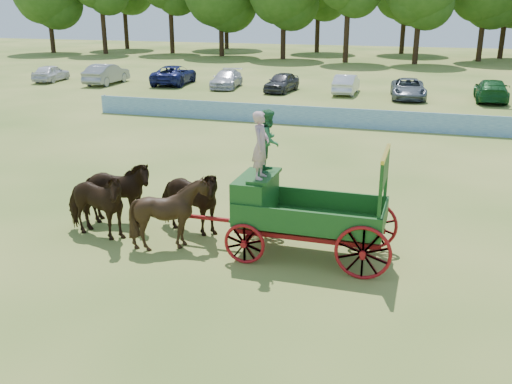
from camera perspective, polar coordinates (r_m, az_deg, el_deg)
name	(u,v)px	position (r m, az deg, el deg)	size (l,w,h in m)	color
ground	(204,265)	(14.86, -5.24, -7.24)	(160.00, 160.00, 0.00)	#ABA14D
horse_lead_left	(94,205)	(16.72, -15.87, -1.22)	(1.07, 2.35, 1.99)	black
horse_lead_right	(115,193)	(17.60, -13.97, -0.08)	(1.07, 2.35, 1.99)	black
horse_wheel_left	(172,213)	(15.59, -8.42, -2.13)	(1.61, 1.81, 1.99)	black
horse_wheel_right	(188,201)	(16.52, -6.80, -0.86)	(1.07, 2.35, 1.99)	black
farm_dray	(282,192)	(14.90, 2.66, 0.03)	(5.99, 2.00, 3.87)	#A01018
sponsor_banner	(311,116)	(31.52, 5.55, 7.58)	(26.00, 0.08, 1.05)	#1C5B99
parked_cars	(376,85)	(42.81, 11.93, 10.45)	(53.67, 7.53, 1.64)	silver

